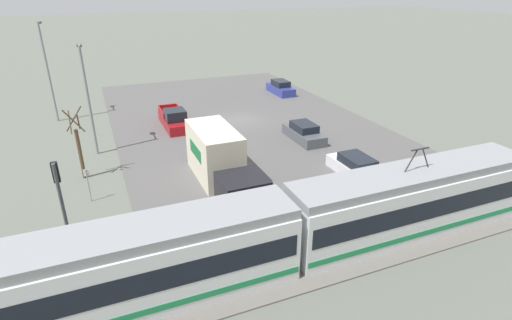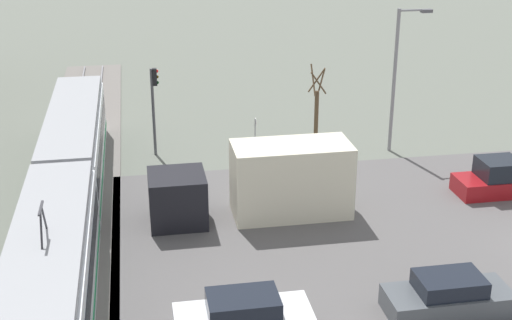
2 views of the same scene
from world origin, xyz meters
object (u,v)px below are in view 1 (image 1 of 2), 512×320
light_rail_tram (290,230)px  sedan_car_1 (281,88)px  sedan_car_0 (304,133)px  box_truck (221,162)px  street_lamp_mid_block (87,94)px  no_parking_sign (88,182)px  sedan_car_2 (356,168)px  traffic_light_pole (61,199)px  pickup_truck (174,120)px  street_tree (79,147)px  street_lamp_near_crossing (47,66)px

light_rail_tram → sedan_car_1: 31.40m
sedan_car_0 → box_truck: bearing=29.6°
street_lamp_mid_block → no_parking_sign: size_ratio=3.82×
sedan_car_2 → traffic_light_pole: bearing=6.9°
sedan_car_1 → traffic_light_pole: size_ratio=0.91×
pickup_truck → light_rail_tram: bearing=92.6°
light_rail_tram → street_tree: street_tree is taller
pickup_truck → street_lamp_mid_block: street_lamp_mid_block is taller
no_parking_sign → street_lamp_near_crossing: bearing=-82.3°
box_truck → no_parking_sign: size_ratio=4.31×
street_lamp_near_crossing → pickup_truck: bearing=147.0°
sedan_car_1 → street_lamp_near_crossing: 24.57m
light_rail_tram → sedan_car_2: light_rail_tram is taller
street_tree → street_lamp_mid_block: 5.08m
box_truck → sedan_car_0: bearing=-150.4°
traffic_light_pole → street_lamp_mid_block: (-1.65, -13.43, 1.44)m
street_tree → no_parking_sign: street_tree is taller
light_rail_tram → no_parking_sign: size_ratio=13.03×
sedan_car_0 → street_lamp_mid_block: bearing=-13.4°
street_tree → street_lamp_mid_block: (-1.01, -4.33, 2.45)m
light_rail_tram → pickup_truck: size_ratio=4.86×
traffic_light_pole → street_lamp_mid_block: street_lamp_mid_block is taller
street_tree → street_lamp_mid_block: street_lamp_mid_block is taller
pickup_truck → no_parking_sign: (7.52, 11.49, 0.55)m
no_parking_sign → sedan_car_1: bearing=-139.3°
sedan_car_2 → street_lamp_near_crossing: (19.23, -21.31, 4.49)m
sedan_car_1 → light_rail_tram: bearing=65.0°
traffic_light_pole → street_lamp_near_crossing: 23.59m
pickup_truck → sedan_car_0: size_ratio=1.26×
sedan_car_1 → no_parking_sign: bearing=40.7°
box_truck → street_lamp_mid_block: (7.26, -8.91, 3.04)m
sedan_car_2 → sedan_car_0: bearing=-90.3°
sedan_car_2 → street_lamp_near_crossing: bearing=-47.9°
traffic_light_pole → street_tree: (-0.64, -9.10, -1.01)m
traffic_light_pole → street_lamp_near_crossing: bearing=-86.4°
light_rail_tram → sedan_car_2: 10.57m
sedan_car_2 → street_tree: size_ratio=0.96×
traffic_light_pole → no_parking_sign: 5.92m
box_truck → traffic_light_pole: (8.91, 4.52, 1.60)m
light_rail_tram → street_lamp_near_crossing: street_lamp_near_crossing is taller
sedan_car_0 → no_parking_sign: (16.84, 4.08, 0.63)m
sedan_car_2 → street_tree: (17.12, -6.95, 1.58)m
traffic_light_pole → pickup_truck: bearing=-116.5°
pickup_truck → sedan_car_1: size_ratio=1.26×
light_rail_tram → street_lamp_mid_block: street_lamp_mid_block is taller
street_tree → box_truck: bearing=151.0°
light_rail_tram → street_lamp_near_crossing: bearing=-68.5°
pickup_truck → street_tree: (7.83, 7.90, 1.49)m
box_truck → street_lamp_near_crossing: (10.38, -18.94, 3.51)m
light_rail_tram → sedan_car_1: (-13.26, -28.45, -1.06)m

